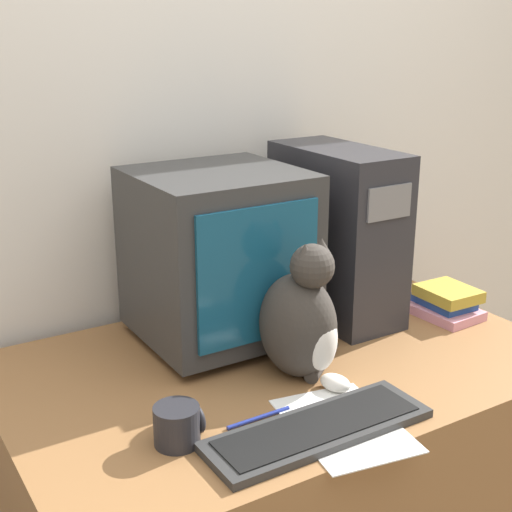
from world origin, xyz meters
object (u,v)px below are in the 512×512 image
book_stack (445,302)px  pen (259,418)px  computer_tower (336,233)px  crt_monitor (219,255)px  keyboard (318,429)px  cat (302,321)px  mug (178,425)px

book_stack → pen: bearing=-164.9°
computer_tower → crt_monitor: bearing=177.8°
pen → keyboard: bearing=-54.9°
keyboard → pen: 0.13m
cat → pen: cat is taller
crt_monitor → book_stack: size_ratio=2.19×
computer_tower → keyboard: 0.68m
keyboard → cat: cat is taller
cat → computer_tower: bearing=26.2°
book_stack → mug: 0.94m
book_stack → pen: size_ratio=1.34×
crt_monitor → book_stack: bearing=-17.6°
keyboard → cat: bearing=63.0°
crt_monitor → pen: 0.47m
crt_monitor → computer_tower: (0.36, -0.01, 0.01)m
crt_monitor → cat: (0.06, -0.28, -0.09)m
mug → keyboard: bearing=-24.6°
crt_monitor → pen: (-0.13, -0.40, -0.22)m
crt_monitor → mug: 0.53m
book_stack → computer_tower: bearing=144.4°
cat → pen: bearing=-163.7°
keyboard → cat: (0.11, 0.22, 0.13)m
crt_monitor → computer_tower: computer_tower is taller
book_stack → crt_monitor: bearing=162.4°
keyboard → computer_tower: bearing=49.7°
cat → pen: 0.26m
keyboard → mug: bearing=155.4°
computer_tower → keyboard: (-0.41, -0.49, -0.23)m
keyboard → cat: 0.28m
computer_tower → pen: computer_tower is taller
cat → mug: bearing=-179.2°
cat → mug: size_ratio=3.41×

